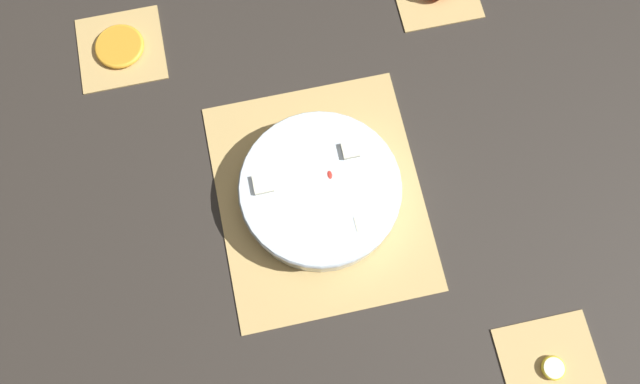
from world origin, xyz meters
The scene contains 7 objects.
ground_plane centered at (0.00, 0.00, 0.00)m, with size 6.00×6.00×0.00m, color #2D2823.
bamboo_mat_center centered at (0.00, 0.00, 0.00)m, with size 0.40×0.34×0.01m.
coaster_mat_near_left centered at (-0.35, -0.30, 0.00)m, with size 0.15×0.15×0.01m.
coaster_mat_far_right centered at (0.35, 0.30, 0.00)m, with size 0.15×0.15×0.01m.
fruit_salad_bowl centered at (0.00, 0.00, 0.04)m, with size 0.27×0.27×0.06m.
orange_slice_whole centered at (-0.35, -0.30, 0.01)m, with size 0.09×0.09×0.01m.
banana_coin_single centered at (0.35, 0.30, 0.01)m, with size 0.04×0.04×0.01m.
Camera 1 is at (0.29, -0.06, 1.02)m, focal length 35.00 mm.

